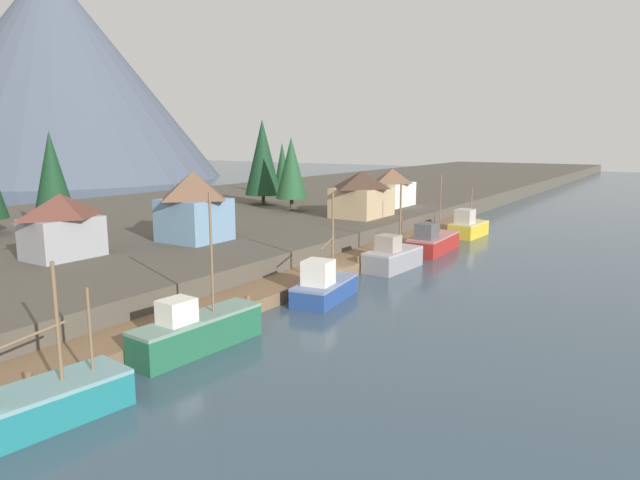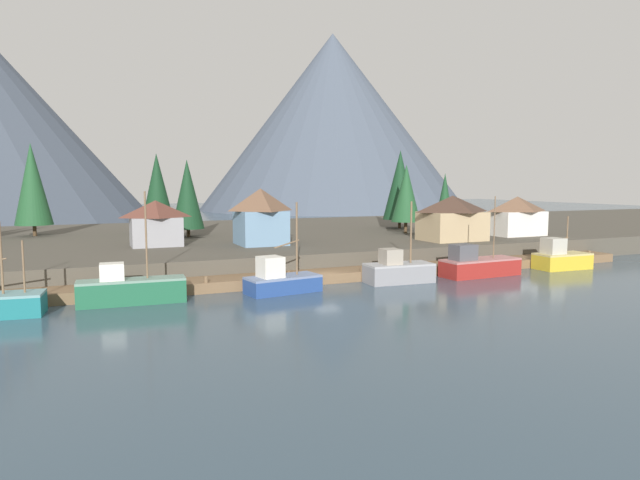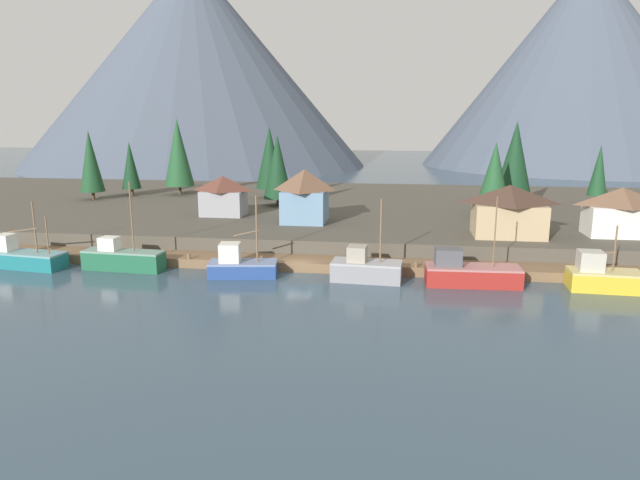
% 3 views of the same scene
% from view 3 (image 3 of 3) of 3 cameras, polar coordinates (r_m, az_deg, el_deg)
% --- Properties ---
extents(ground_plane, '(400.00, 400.00, 1.00)m').
position_cam_3_polar(ground_plane, '(78.40, 0.50, 0.23)').
color(ground_plane, '#384C5B').
extents(dock, '(80.00, 4.00, 1.60)m').
position_cam_3_polar(dock, '(60.85, -1.79, -2.35)').
color(dock, brown).
rests_on(dock, ground_plane).
extents(shoreline_bank, '(400.00, 56.00, 2.50)m').
position_cam_3_polar(shoreline_bank, '(89.78, 1.53, 2.91)').
color(shoreline_bank, '#4C473D').
rests_on(shoreline_bank, ground_plane).
extents(mountain_west_peak, '(110.45, 110.45, 65.04)m').
position_cam_3_polar(mountain_west_peak, '(196.12, -12.48, 16.89)').
color(mountain_west_peak, '#475160').
rests_on(mountain_west_peak, ground_plane).
extents(mountain_central_peak, '(99.86, 99.86, 65.02)m').
position_cam_3_polar(mountain_central_peak, '(208.90, 24.95, 15.77)').
color(mountain_central_peak, '#475160').
rests_on(mountain_central_peak, ground_plane).
extents(fishing_boat_teal, '(9.38, 3.91, 7.22)m').
position_cam_3_polar(fishing_boat_teal, '(68.81, -27.73, -1.57)').
color(fishing_boat_teal, '#196B70').
rests_on(fishing_boat_teal, ground_plane).
extents(fishing_boat_green, '(8.79, 2.77, 9.37)m').
position_cam_3_polar(fishing_boat_green, '(63.44, -19.24, -1.77)').
color(fishing_boat_green, '#1E5B3D').
rests_on(fishing_boat_green, ground_plane).
extents(fishing_boat_blue, '(7.16, 3.83, 8.28)m').
position_cam_3_polar(fishing_boat_blue, '(58.07, -7.99, -2.52)').
color(fishing_boat_blue, navy).
rests_on(fishing_boat_blue, ground_plane).
extents(fishing_boat_grey, '(7.01, 3.39, 8.19)m').
position_cam_3_polar(fishing_boat_grey, '(56.19, 4.60, -2.89)').
color(fishing_boat_grey, gray).
rests_on(fishing_boat_grey, ground_plane).
extents(fishing_boat_red, '(9.04, 3.48, 8.60)m').
position_cam_3_polar(fishing_boat_red, '(56.43, 14.79, -3.23)').
color(fishing_boat_red, maroon).
rests_on(fishing_boat_red, ground_plane).
extents(fishing_boat_yellow, '(6.56, 3.34, 6.16)m').
position_cam_3_polar(fishing_boat_yellow, '(59.16, 26.50, -3.33)').
color(fishing_boat_yellow, gold).
rests_on(fishing_boat_yellow, ground_plane).
extents(house_blue, '(5.83, 5.97, 6.86)m').
position_cam_3_polar(house_blue, '(73.06, -1.55, 4.53)').
color(house_blue, '#6689A8').
rests_on(house_blue, shoreline_bank).
extents(house_grey, '(6.08, 4.30, 5.46)m').
position_cam_3_polar(house_grey, '(79.26, -9.71, 4.44)').
color(house_grey, gray).
rests_on(house_grey, shoreline_bank).
extents(house_tan, '(8.16, 5.92, 5.88)m').
position_cam_3_polar(house_tan, '(67.96, 18.46, 2.88)').
color(house_tan, tan).
rests_on(house_tan, shoreline_bank).
extents(house_white, '(7.67, 4.80, 5.58)m').
position_cam_3_polar(house_white, '(73.08, 27.99, 2.57)').
color(house_white, silver).
rests_on(house_white, shoreline_bank).
extents(conifer_near_left, '(4.69, 4.69, 11.89)m').
position_cam_3_polar(conifer_near_left, '(95.09, -5.08, 8.27)').
color(conifer_near_left, '#4C3823').
rests_on(conifer_near_left, shoreline_bank).
extents(conifer_near_right, '(5.51, 5.51, 12.80)m').
position_cam_3_polar(conifer_near_right, '(87.13, 18.99, 7.53)').
color(conifer_near_right, '#4C3823').
rests_on(conifer_near_right, shoreline_bank).
extents(conifer_mid_left, '(2.89, 2.89, 9.26)m').
position_cam_3_polar(conifer_mid_left, '(97.03, 26.24, 6.29)').
color(conifer_mid_left, '#4C3823').
rests_on(conifer_mid_left, shoreline_bank).
extents(conifer_mid_right, '(3.17, 3.17, 9.24)m').
position_cam_3_polar(conifer_mid_right, '(102.98, -18.53, 7.13)').
color(conifer_mid_right, '#4C3823').
rests_on(conifer_mid_right, shoreline_bank).
extents(conifer_back_left, '(5.08, 5.08, 13.12)m').
position_cam_3_polar(conifer_back_left, '(102.19, -14.07, 8.55)').
color(conifer_back_left, '#4C3823').
rests_on(conifer_back_left, shoreline_bank).
extents(conifer_back_right, '(4.45, 4.45, 10.72)m').
position_cam_3_polar(conifer_back_right, '(86.86, -4.29, 7.34)').
color(conifer_back_right, '#4C3823').
rests_on(conifer_back_right, shoreline_bank).
extents(conifer_centre, '(4.34, 4.34, 10.19)m').
position_cam_3_polar(conifer_centre, '(78.44, 17.13, 6.32)').
color(conifer_centre, '#4C3823').
rests_on(conifer_centre, shoreline_bank).
extents(conifer_far_left, '(3.93, 3.93, 11.25)m').
position_cam_3_polar(conifer_far_left, '(100.40, -22.08, 7.35)').
color(conifer_far_left, '#4C3823').
rests_on(conifer_far_left, shoreline_bank).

